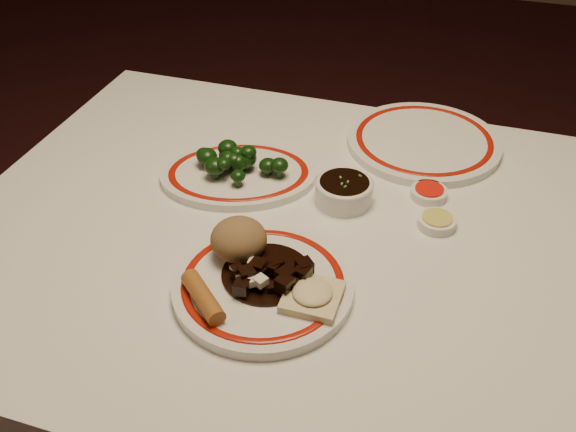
# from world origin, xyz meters

# --- Properties ---
(dining_table) EXTENTS (1.20, 0.90, 0.75)m
(dining_table) POSITION_xyz_m (0.00, 0.00, 0.66)
(dining_table) COLOR white
(dining_table) RESTS_ON ground
(main_plate) EXTENTS (0.34, 0.34, 0.02)m
(main_plate) POSITION_xyz_m (-0.04, -0.15, 0.76)
(main_plate) COLOR white
(main_plate) RESTS_ON dining_table
(rice_mound) EXTENTS (0.09, 0.09, 0.06)m
(rice_mound) POSITION_xyz_m (-0.09, -0.11, 0.80)
(rice_mound) COLOR brown
(rice_mound) RESTS_ON main_plate
(spring_roll) EXTENTS (0.09, 0.08, 0.03)m
(spring_roll) POSITION_xyz_m (-0.10, -0.22, 0.78)
(spring_roll) COLOR #A06127
(spring_roll) RESTS_ON main_plate
(fried_wonton) EXTENTS (0.08, 0.08, 0.02)m
(fried_wonton) POSITION_xyz_m (0.04, -0.17, 0.78)
(fried_wonton) COLOR beige
(fried_wonton) RESTS_ON main_plate
(stirfry_heap) EXTENTS (0.14, 0.13, 0.03)m
(stirfry_heap) POSITION_xyz_m (-0.03, -0.14, 0.78)
(stirfry_heap) COLOR black
(stirfry_heap) RESTS_ON main_plate
(broccoli_plate) EXTENTS (0.34, 0.31, 0.02)m
(broccoli_plate) POSITION_xyz_m (-0.18, 0.11, 0.76)
(broccoli_plate) COLOR white
(broccoli_plate) RESTS_ON dining_table
(broccoli_pile) EXTENTS (0.17, 0.09, 0.05)m
(broccoli_pile) POSITION_xyz_m (-0.19, 0.11, 0.79)
(broccoli_pile) COLOR #23471C
(broccoli_pile) RESTS_ON broccoli_plate
(soy_bowl) EXTENTS (0.10, 0.10, 0.04)m
(soy_bowl) POSITION_xyz_m (0.02, 0.10, 0.77)
(soy_bowl) COLOR white
(soy_bowl) RESTS_ON dining_table
(sweet_sour_dish) EXTENTS (0.06, 0.06, 0.02)m
(sweet_sour_dish) POSITION_xyz_m (0.16, 0.16, 0.76)
(sweet_sour_dish) COLOR white
(sweet_sour_dish) RESTS_ON dining_table
(mustard_dish) EXTENTS (0.06, 0.06, 0.02)m
(mustard_dish) POSITION_xyz_m (0.18, 0.08, 0.76)
(mustard_dish) COLOR white
(mustard_dish) RESTS_ON dining_table
(far_plate) EXTENTS (0.35, 0.35, 0.02)m
(far_plate) POSITION_xyz_m (0.13, 0.32, 0.76)
(far_plate) COLOR white
(far_plate) RESTS_ON dining_table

